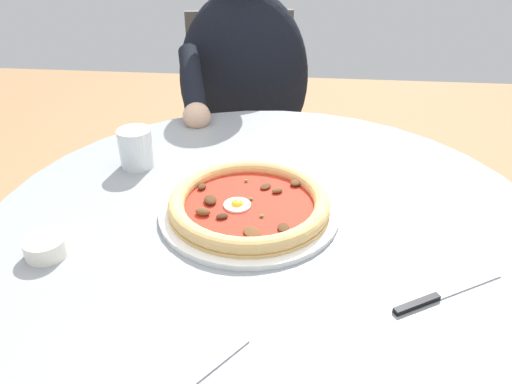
% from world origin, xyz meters
% --- Properties ---
extents(dining_table, '(1.00, 1.00, 0.71)m').
position_xyz_m(dining_table, '(0.00, 0.00, 0.55)').
color(dining_table, gray).
rests_on(dining_table, ground).
extents(pizza_on_plate, '(0.32, 0.32, 0.04)m').
position_xyz_m(pizza_on_plate, '(0.04, 0.00, 0.73)').
color(pizza_on_plate, white).
rests_on(pizza_on_plate, dining_table).
extents(water_glass, '(0.07, 0.07, 0.08)m').
position_xyz_m(water_glass, '(0.29, -0.16, 0.75)').
color(water_glass, silver).
rests_on(water_glass, dining_table).
extents(steak_knife, '(0.17, 0.11, 0.01)m').
position_xyz_m(steak_knife, '(-0.25, 0.19, 0.71)').
color(steak_knife, silver).
rests_on(steak_knife, dining_table).
extents(ramekin_capers, '(0.07, 0.07, 0.03)m').
position_xyz_m(ramekin_capers, '(0.34, 0.15, 0.73)').
color(ramekin_capers, white).
rests_on(ramekin_capers, dining_table).
extents(fork_utensil, '(0.12, 0.15, 0.00)m').
position_xyz_m(fork_utensil, '(0.06, 0.36, 0.71)').
color(fork_utensil, '#BCBCC1').
rests_on(fork_utensil, dining_table).
extents(diner_person, '(0.42, 0.53, 1.16)m').
position_xyz_m(diner_person, '(0.13, -0.72, 0.52)').
color(diner_person, '#282833').
rests_on(diner_person, ground).
extents(cafe_chair_diner, '(0.47, 0.47, 0.88)m').
position_xyz_m(cafe_chair_diner, '(0.16, -0.86, 0.53)').
color(cafe_chair_diner, '#504A45').
rests_on(cafe_chair_diner, ground).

